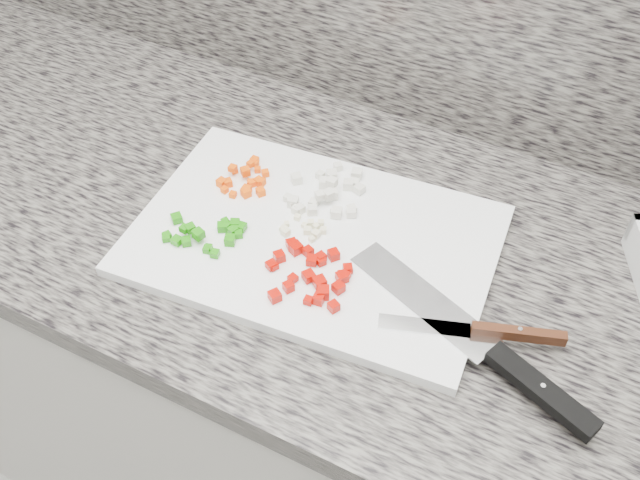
{
  "coord_description": "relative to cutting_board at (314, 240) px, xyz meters",
  "views": [
    {
      "loc": [
        0.29,
        0.8,
        1.63
      ],
      "look_at": [
        -0.01,
        1.38,
        0.94
      ],
      "focal_mm": 40.0,
      "sensor_mm": 36.0,
      "label": 1
    }
  ],
  "objects": [
    {
      "name": "green_pepper_pile",
      "position": [
        -0.13,
        -0.07,
        0.02
      ],
      "size": [
        0.11,
        0.08,
        0.02
      ],
      "color": "#1F880C",
      "rests_on": "cutting_board"
    },
    {
      "name": "chef_knife",
      "position": [
        0.29,
        -0.08,
        0.01
      ],
      "size": [
        0.35,
        0.17,
        0.02
      ],
      "rotation": [
        0.0,
        0.0,
        -0.38
      ],
      "color": "silver",
      "rests_on": "cutting_board"
    },
    {
      "name": "red_pepper_pile",
      "position": [
        0.03,
        -0.07,
        0.02
      ],
      "size": [
        0.12,
        0.12,
        0.02
      ],
      "color": "#B90C02",
      "rests_on": "cutting_board"
    },
    {
      "name": "garlic_pile",
      "position": [
        -0.02,
        0.01,
        0.01
      ],
      "size": [
        0.06,
        0.06,
        0.01
      ],
      "color": "#F0EAB9",
      "rests_on": "cutting_board"
    },
    {
      "name": "paring_knife",
      "position": [
        0.27,
        -0.05,
        0.01
      ],
      "size": [
        0.22,
        0.09,
        0.02
      ],
      "rotation": [
        0.0,
        0.0,
        0.33
      ],
      "color": "silver",
      "rests_on": "cutting_board"
    },
    {
      "name": "carrot_pile",
      "position": [
        -0.14,
        0.05,
        0.02
      ],
      "size": [
        0.08,
        0.09,
        0.02
      ],
      "color": "#FF5405",
      "rests_on": "cutting_board"
    },
    {
      "name": "cutting_board",
      "position": [
        0.0,
        0.0,
        0.0
      ],
      "size": [
        0.52,
        0.37,
        0.02
      ],
      "primitive_type": "cube",
      "rotation": [
        0.0,
        0.0,
        0.09
      ],
      "color": "white",
      "rests_on": "countertop"
    },
    {
      "name": "countertop",
      "position": [
        0.03,
        0.04,
        -0.03
      ],
      "size": [
        3.96,
        0.64,
        0.04
      ],
      "primitive_type": "cube",
      "color": "#67635B",
      "rests_on": "cabinet"
    },
    {
      "name": "onion_pile",
      "position": [
        -0.02,
        0.08,
        0.02
      ],
      "size": [
        0.12,
        0.13,
        0.02
      ],
      "color": "silver",
      "rests_on": "cutting_board"
    },
    {
      "name": "cabinet",
      "position": [
        0.03,
        0.04,
        -0.48
      ],
      "size": [
        3.92,
        0.62,
        0.86
      ],
      "primitive_type": "cube",
      "color": "silver",
      "rests_on": "ground"
    }
  ]
}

